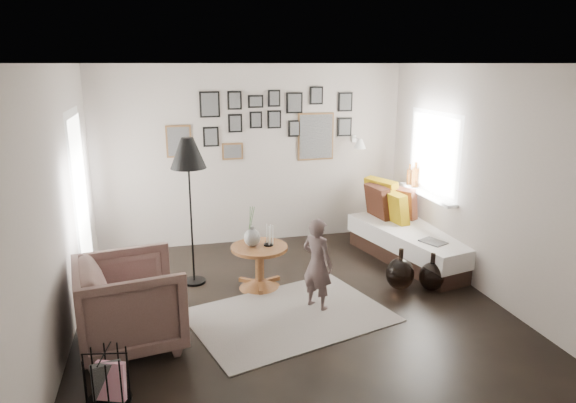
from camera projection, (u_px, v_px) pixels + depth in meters
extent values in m
plane|color=black|center=(295.00, 311.00, 5.57)|extent=(4.80, 4.80, 0.00)
plane|color=#AA9E95|center=(253.00, 156.00, 7.48)|extent=(4.50, 0.00, 4.50)
plane|color=#AA9E95|center=(401.00, 294.00, 2.98)|extent=(4.50, 0.00, 4.50)
plane|color=#AA9E95|center=(58.00, 210.00, 4.70)|extent=(0.00, 4.80, 4.80)
plane|color=#AA9E95|center=(488.00, 183.00, 5.76)|extent=(0.00, 4.80, 4.80)
plane|color=white|center=(296.00, 63.00, 4.89)|extent=(4.80, 4.80, 0.00)
plane|color=white|center=(81.00, 203.00, 5.89)|extent=(0.00, 2.14, 2.14)
plane|color=white|center=(81.00, 203.00, 5.89)|extent=(0.00, 1.88, 1.88)
plane|color=white|center=(81.00, 203.00, 5.89)|extent=(0.00, 1.93, 1.93)
plane|color=white|center=(434.00, 153.00, 6.84)|extent=(0.00, 1.30, 1.30)
plane|color=white|center=(434.00, 153.00, 6.84)|extent=(0.00, 1.14, 1.14)
cube|color=white|center=(427.00, 194.00, 6.98)|extent=(0.15, 1.32, 0.04)
cylinder|color=#8C4C14|center=(415.00, 177.00, 7.26)|extent=(0.10, 0.10, 0.28)
cylinder|color=#8C4C14|center=(409.00, 177.00, 7.43)|extent=(0.08, 0.08, 0.22)
cube|color=brown|center=(179.00, 141.00, 7.15)|extent=(0.35, 0.03, 0.45)
cube|color=black|center=(179.00, 142.00, 7.14)|extent=(0.30, 0.01, 0.40)
cube|color=black|center=(210.00, 104.00, 7.13)|extent=(0.28, 0.03, 0.36)
cube|color=black|center=(210.00, 105.00, 7.11)|extent=(0.23, 0.01, 0.31)
cube|color=black|center=(211.00, 137.00, 7.25)|extent=(0.22, 0.03, 0.28)
cube|color=black|center=(211.00, 137.00, 7.23)|extent=(0.17, 0.01, 0.23)
cube|color=black|center=(235.00, 100.00, 7.20)|extent=(0.20, 0.03, 0.26)
cube|color=black|center=(235.00, 100.00, 7.18)|extent=(0.15, 0.01, 0.21)
cube|color=black|center=(235.00, 123.00, 7.28)|extent=(0.20, 0.03, 0.26)
cube|color=black|center=(235.00, 123.00, 7.26)|extent=(0.15, 0.01, 0.21)
cube|color=black|center=(256.00, 101.00, 7.27)|extent=(0.22, 0.03, 0.18)
cube|color=black|center=(256.00, 102.00, 7.26)|extent=(0.17, 0.01, 0.13)
cube|color=black|center=(256.00, 120.00, 7.34)|extent=(0.18, 0.03, 0.24)
cube|color=black|center=(256.00, 120.00, 7.32)|extent=(0.13, 0.01, 0.19)
cube|color=black|center=(274.00, 98.00, 7.33)|extent=(0.18, 0.03, 0.24)
cube|color=black|center=(274.00, 98.00, 7.31)|extent=(0.13, 0.01, 0.19)
cube|color=black|center=(274.00, 119.00, 7.41)|extent=(0.20, 0.03, 0.26)
cube|color=black|center=(275.00, 120.00, 7.39)|extent=(0.15, 0.01, 0.21)
cube|color=black|center=(294.00, 103.00, 7.42)|extent=(0.24, 0.03, 0.30)
cube|color=black|center=(295.00, 103.00, 7.40)|extent=(0.19, 0.01, 0.25)
cube|color=black|center=(294.00, 128.00, 7.51)|extent=(0.18, 0.03, 0.24)
cube|color=black|center=(295.00, 129.00, 7.50)|extent=(0.13, 0.01, 0.19)
cube|color=brown|center=(316.00, 137.00, 7.62)|extent=(0.55, 0.03, 0.70)
cube|color=black|center=(316.00, 137.00, 7.61)|extent=(0.50, 0.01, 0.65)
cube|color=black|center=(316.00, 95.00, 7.47)|extent=(0.20, 0.03, 0.26)
cube|color=black|center=(317.00, 96.00, 7.45)|extent=(0.15, 0.01, 0.21)
cube|color=black|center=(345.00, 102.00, 7.60)|extent=(0.22, 0.03, 0.28)
cube|color=black|center=(346.00, 102.00, 7.58)|extent=(0.17, 0.01, 0.23)
cube|color=black|center=(344.00, 127.00, 7.70)|extent=(0.22, 0.03, 0.28)
cube|color=black|center=(345.00, 127.00, 7.68)|extent=(0.17, 0.01, 0.23)
cube|color=brown|center=(232.00, 151.00, 7.37)|extent=(0.30, 0.03, 0.24)
cube|color=black|center=(233.00, 151.00, 7.36)|extent=(0.25, 0.01, 0.19)
cube|color=white|center=(354.00, 139.00, 7.76)|extent=(0.06, 0.04, 0.10)
cylinder|color=white|center=(357.00, 138.00, 7.65)|extent=(0.02, 0.24, 0.02)
cone|color=white|center=(360.00, 144.00, 7.54)|extent=(0.18, 0.18, 0.14)
cube|color=beige|center=(289.00, 316.00, 5.46)|extent=(2.32, 1.90, 0.01)
cone|color=brown|center=(260.00, 284.00, 6.15)|extent=(0.50, 0.50, 0.10)
cylinder|color=brown|center=(260.00, 267.00, 6.09)|extent=(0.11, 0.11, 0.38)
cylinder|color=brown|center=(259.00, 248.00, 6.03)|extent=(0.67, 0.67, 0.04)
ellipsoid|color=black|center=(252.00, 238.00, 5.99)|extent=(0.19, 0.19, 0.21)
cylinder|color=black|center=(252.00, 227.00, 5.96)|extent=(0.06, 0.06, 0.04)
cylinder|color=black|center=(268.00, 245.00, 6.04)|extent=(0.11, 0.11, 0.02)
cube|color=black|center=(414.00, 253.00, 6.98)|extent=(1.21, 2.04, 0.22)
cube|color=white|center=(415.00, 237.00, 6.92)|extent=(1.28, 2.12, 0.24)
cube|color=#A67B09|center=(393.00, 196.00, 7.56)|extent=(0.42, 0.61, 0.56)
cube|color=#371A11|center=(387.00, 201.00, 7.44)|extent=(0.28, 0.53, 0.50)
cube|color=maroon|center=(408.00, 203.00, 7.36)|extent=(0.44, 0.53, 0.48)
cube|color=#A67B09|center=(400.00, 207.00, 7.18)|extent=(0.28, 0.49, 0.46)
cube|color=black|center=(433.00, 242.00, 6.36)|extent=(0.32, 0.36, 0.02)
imported|color=brown|center=(131.00, 303.00, 4.80)|extent=(1.08, 1.06, 0.86)
cube|color=white|center=(134.00, 296.00, 4.84)|extent=(0.44, 0.45, 0.18)
cylinder|color=black|center=(194.00, 281.00, 6.30)|extent=(0.28, 0.28, 0.03)
cylinder|color=black|center=(191.00, 221.00, 6.09)|extent=(0.02, 0.02, 1.59)
cone|color=black|center=(188.00, 153.00, 5.88)|extent=(0.42, 0.42, 0.36)
cube|color=black|center=(107.00, 380.00, 4.04)|extent=(0.25, 0.13, 0.32)
cube|color=white|center=(111.00, 381.00, 4.02)|extent=(0.25, 0.16, 0.32)
ellipsoid|color=black|center=(400.00, 274.00, 6.07)|extent=(0.34, 0.34, 0.39)
cylinder|color=black|center=(401.00, 254.00, 6.01)|extent=(0.06, 0.06, 0.12)
ellipsoid|color=black|center=(432.00, 277.00, 6.05)|extent=(0.30, 0.30, 0.34)
cylinder|color=black|center=(433.00, 258.00, 5.99)|extent=(0.06, 0.06, 0.12)
imported|color=brown|center=(317.00, 264.00, 5.52)|extent=(0.42, 0.45, 1.03)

